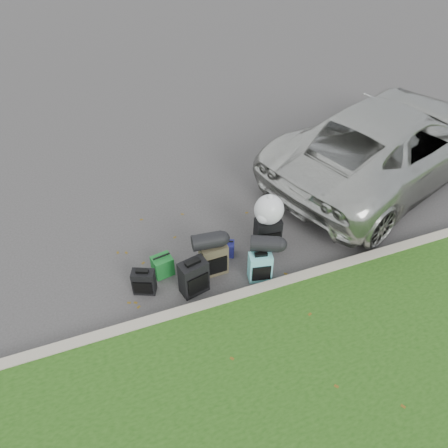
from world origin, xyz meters
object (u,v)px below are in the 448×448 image
object	(u,v)px
suitcase_large_black_left	(194,277)
suitcase_large_black_right	(267,235)
suitcase_teal	(260,267)
suv	(390,142)
suitcase_olive	(214,258)
suitcase_small_black	(144,282)
tote_navy	(227,249)
tote_green	(163,266)

from	to	relation	value
suitcase_large_black_left	suitcase_large_black_right	xyz separation A→B (m)	(1.49, 0.48, 0.02)
suitcase_large_black_left	suitcase_large_black_right	world-z (taller)	suitcase_large_black_right
suitcase_teal	suitcase_large_black_right	bearing A→B (deg)	67.68
suv	suitcase_large_black_right	bearing A→B (deg)	90.72
suv	suitcase_large_black_left	size ratio (longest dim) A/B	9.25
suitcase_olive	suitcase_teal	distance (m)	0.77
suitcase_small_black	suitcase_olive	bearing A→B (deg)	24.77
suitcase_large_black_left	suitcase_teal	bearing A→B (deg)	-18.90
suitcase_olive	suitcase_large_black_right	distance (m)	1.08
tote_navy	suitcase_small_black	bearing A→B (deg)	-143.40
suv	suitcase_teal	world-z (taller)	suv
suitcase_small_black	suv	bearing A→B (deg)	38.15
suitcase_large_black_left	suitcase_large_black_right	distance (m)	1.57
suitcase_large_black_left	suitcase_teal	size ratio (longest dim) A/B	1.18
suitcase_teal	tote_navy	xyz separation A→B (m)	(-0.31, 0.71, -0.13)
suitcase_large_black_left	tote_navy	world-z (taller)	suitcase_large_black_left
suitcase_large_black_right	suitcase_large_black_left	bearing A→B (deg)	-155.90
suitcase_olive	suitcase_large_black_right	bearing A→B (deg)	9.11
suv	tote_green	distance (m)	5.35
suitcase_small_black	tote_navy	xyz separation A→B (m)	(1.52, 0.32, -0.09)
suitcase_large_black_left	tote_navy	distance (m)	0.99
suv	tote_navy	size ratio (longest dim) A/B	21.19
suv	suitcase_olive	xyz separation A→B (m)	(-4.37, -1.43, -0.50)
tote_green	tote_navy	size ratio (longest dim) A/B	1.33
suitcase_large_black_left	suitcase_olive	size ratio (longest dim) A/B	1.05
suitcase_teal	suv	bearing A→B (deg)	38.02
suitcase_large_black_left	suitcase_olive	world-z (taller)	suitcase_large_black_left
suitcase_teal	tote_navy	distance (m)	0.78
tote_green	suitcase_large_black_right	bearing A→B (deg)	-11.13
tote_green	tote_navy	bearing A→B (deg)	-6.91
tote_navy	suitcase_large_black_left	bearing A→B (deg)	-118.45
suitcase_teal	suitcase_small_black	bearing A→B (deg)	179.88
suitcase_small_black	suitcase_large_black_left	bearing A→B (deg)	4.13
suitcase_olive	tote_green	bearing A→B (deg)	162.23
suitcase_small_black	suitcase_large_black_right	xyz separation A→B (m)	(2.24, 0.21, 0.11)
tote_green	suitcase_olive	bearing A→B (deg)	-26.21
suitcase_large_black_right	tote_navy	distance (m)	0.75
suitcase_small_black	tote_navy	distance (m)	1.56
suv	suitcase_large_black_right	distance (m)	3.57
suitcase_teal	suitcase_large_black_right	world-z (taller)	suitcase_large_black_right
suitcase_olive	tote_green	distance (m)	0.85
suv	tote_green	world-z (taller)	suv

